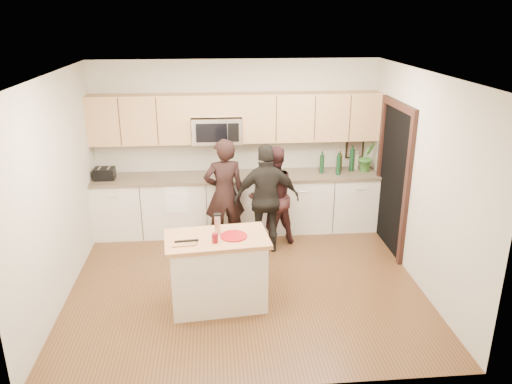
{
  "coord_description": "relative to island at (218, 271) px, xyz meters",
  "views": [
    {
      "loc": [
        -0.36,
        -5.81,
        3.37
      ],
      "look_at": [
        0.17,
        0.35,
        1.13
      ],
      "focal_mm": 35.0,
      "sensor_mm": 36.0,
      "label": 1
    }
  ],
  "objects": [
    {
      "name": "drink_glass",
      "position": [
        -0.02,
        -0.15,
        0.5
      ],
      "size": [
        0.07,
        0.07,
        0.11
      ],
      "primitive_type": "cylinder",
      "color": "maroon",
      "rests_on": "island"
    },
    {
      "name": "orchid",
      "position": [
        2.45,
        2.23,
        0.73
      ],
      "size": [
        0.32,
        0.28,
        0.48
      ],
      "primitive_type": "imported",
      "rotation": [
        0.0,
        0.0,
        0.31
      ],
      "color": "#3B772F",
      "rests_on": "back_cabinetry"
    },
    {
      "name": "floor",
      "position": [
        0.36,
        0.51,
        -0.45
      ],
      "size": [
        4.5,
        4.5,
        0.0
      ],
      "primitive_type": "plane",
      "color": "brown",
      "rests_on": "ground"
    },
    {
      "name": "woman_center",
      "position": [
        0.84,
        1.64,
        0.32
      ],
      "size": [
        0.93,
        0.84,
        1.54
      ],
      "primitive_type": "imported",
      "rotation": [
        0.0,
        0.0,
        3.57
      ],
      "color": "#341A1B",
      "rests_on": "ground"
    },
    {
      "name": "red_plate",
      "position": [
        0.2,
        -0.01,
        0.45
      ],
      "size": [
        0.32,
        0.32,
        0.02
      ],
      "primitive_type": "cylinder",
      "color": "maroon",
      "rests_on": "island"
    },
    {
      "name": "island",
      "position": [
        0.0,
        0.0,
        0.0
      ],
      "size": [
        1.26,
        0.82,
        0.9
      ],
      "rotation": [
        0.0,
        0.0,
        0.1
      ],
      "color": "silver",
      "rests_on": "ground"
    },
    {
      "name": "room_shell",
      "position": [
        0.36,
        0.51,
        1.28
      ],
      "size": [
        4.52,
        4.02,
        2.71
      ],
      "color": "#BBB49F",
      "rests_on": "ground"
    },
    {
      "name": "upper_cabinetry",
      "position": [
        0.4,
        2.34,
        1.39
      ],
      "size": [
        4.5,
        0.33,
        0.75
      ],
      "color": "tan",
      "rests_on": "ground"
    },
    {
      "name": "knife",
      "position": [
        -0.3,
        -0.18,
        0.47
      ],
      "size": [
        0.18,
        0.04,
        0.01
      ],
      "primitive_type": "cube",
      "rotation": [
        0.0,
        0.0,
        0.1
      ],
      "color": "silver",
      "rests_on": "cutting_board"
    },
    {
      "name": "back_cabinetry",
      "position": [
        0.36,
        2.2,
        0.02
      ],
      "size": [
        4.5,
        0.66,
        0.94
      ],
      "color": "silver",
      "rests_on": "ground"
    },
    {
      "name": "woman_right",
      "position": [
        0.74,
        1.42,
        0.36
      ],
      "size": [
        0.97,
        0.43,
        1.63
      ],
      "primitive_type": "imported",
      "rotation": [
        0.0,
        0.0,
        3.17
      ],
      "color": "black",
      "rests_on": "ground"
    },
    {
      "name": "microwave",
      "position": [
        0.05,
        2.31,
        1.2
      ],
      "size": [
        0.76,
        0.41,
        0.4
      ],
      "color": "silver",
      "rests_on": "ground"
    },
    {
      "name": "doorway",
      "position": [
        2.59,
        1.41,
        0.7
      ],
      "size": [
        0.06,
        1.25,
        2.2
      ],
      "color": "black",
      "rests_on": "ground"
    },
    {
      "name": "dish_towel",
      "position": [
        -0.59,
        2.01,
        0.35
      ],
      "size": [
        0.34,
        0.6,
        0.48
      ],
      "color": "white",
      "rests_on": "ground"
    },
    {
      "name": "woman_left",
      "position": [
        0.14,
        1.64,
        0.38
      ],
      "size": [
        0.66,
        0.49,
        1.67
      ],
      "primitive_type": "imported",
      "rotation": [
        0.0,
        0.0,
        3.29
      ],
      "color": "black",
      "rests_on": "ground"
    },
    {
      "name": "box_grater",
      "position": [
        0.01,
        0.09,
        0.58
      ],
      "size": [
        0.08,
        0.07,
        0.24
      ],
      "color": "silver",
      "rests_on": "red_plate"
    },
    {
      "name": "tongs",
      "position": [
        -0.34,
        -0.13,
        0.47
      ],
      "size": [
        0.27,
        0.06,
        0.02
      ],
      "primitive_type": "cube",
      "rotation": [
        0.0,
        0.0,
        0.1
      ],
      "color": "black",
      "rests_on": "cutting_board"
    },
    {
      "name": "cutting_board",
      "position": [
        -0.37,
        -0.14,
        0.45
      ],
      "size": [
        0.28,
        0.2,
        0.02
      ],
      "primitive_type": "cube",
      "rotation": [
        0.0,
        0.0,
        0.1
      ],
      "color": "tan",
      "rests_on": "island"
    },
    {
      "name": "bottle_cluster",
      "position": [
        2.05,
        2.24,
        0.66
      ],
      "size": [
        0.68,
        0.35,
        0.42
      ],
      "color": "black",
      "rests_on": "back_cabinetry"
    },
    {
      "name": "framed_picture",
      "position": [
        2.31,
        2.49,
        0.83
      ],
      "size": [
        0.3,
        0.03,
        0.38
      ],
      "color": "black",
      "rests_on": "ground"
    },
    {
      "name": "toaster",
      "position": [
        -1.69,
        2.18,
        0.57
      ],
      "size": [
        0.3,
        0.25,
        0.18
      ],
      "color": "black",
      "rests_on": "back_cabinetry"
    }
  ]
}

